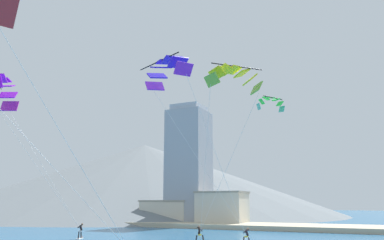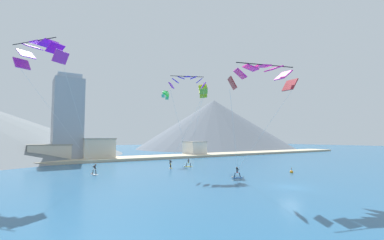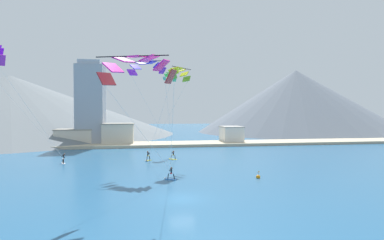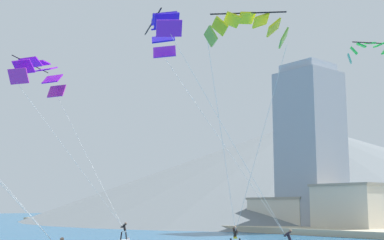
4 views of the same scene
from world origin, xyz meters
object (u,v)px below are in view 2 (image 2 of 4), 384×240
object	(u,v)px
parafoil_kite_near_lead	(262,74)
race_marker_buoy	(291,172)
kitesurfer_near_lead	(236,175)
parafoil_kite_mid_center	(187,81)
parafoil_kite_far_left	(203,90)
kitesurfer_far_left	(170,166)
kitesurfer_near_trail	(94,171)
parafoil_kite_near_trail	(40,51)
parafoil_kite_distant_high_outer	(166,94)
kitesurfer_mid_center	(187,164)

from	to	relation	value
parafoil_kite_near_lead	race_marker_buoy	bearing A→B (deg)	26.21
kitesurfer_near_lead	race_marker_buoy	world-z (taller)	kitesurfer_near_lead
parafoil_kite_mid_center	parafoil_kite_far_left	world-z (taller)	parafoil_kite_mid_center
kitesurfer_far_left	parafoil_kite_mid_center	bearing A→B (deg)	-91.45
kitesurfer_near_lead	kitesurfer_near_trail	xyz separation A→B (m)	(-16.86, 15.04, 0.08)
parafoil_kite_mid_center	parafoil_kite_far_left	distance (m)	6.20
parafoil_kite_near_trail	parafoil_kite_far_left	bearing A→B (deg)	5.78
kitesurfer_near_lead	parafoil_kite_far_left	xyz separation A→B (m)	(2.63, 12.03, 14.88)
parafoil_kite_near_trail	kitesurfer_near_trail	bearing A→B (deg)	35.10
kitesurfer_near_trail	parafoil_kite_distant_high_outer	size ratio (longest dim) A/B	0.49
kitesurfer_near_lead	parafoil_kite_distant_high_outer	size ratio (longest dim) A/B	0.49
kitesurfer_near_lead	parafoil_kite_mid_center	distance (m)	18.12
parafoil_kite_near_lead	parafoil_kite_near_trail	distance (m)	28.10
kitesurfer_far_left	parafoil_kite_near_trail	xyz separation A→B (m)	(-22.50, -6.31, 16.48)
kitesurfer_near_lead	race_marker_buoy	bearing A→B (deg)	-5.40
kitesurfer_near_trail	race_marker_buoy	bearing A→B (deg)	-29.52
parafoil_kite_mid_center	parafoil_kite_near_lead	bearing A→B (deg)	-93.49
parafoil_kite_near_lead	kitesurfer_mid_center	bearing A→B (deg)	77.16
parafoil_kite_near_lead	parafoil_kite_mid_center	bearing A→B (deg)	86.51
kitesurfer_near_lead	parafoil_kite_near_trail	size ratio (longest dim) A/B	0.10
kitesurfer_near_trail	parafoil_kite_near_trail	size ratio (longest dim) A/B	0.11
parafoil_kite_far_left	kitesurfer_near_trail	bearing A→B (deg)	171.22
kitesurfer_mid_center	parafoil_kite_distant_high_outer	bearing A→B (deg)	86.73
kitesurfer_mid_center	parafoil_kite_far_left	xyz separation A→B (m)	(0.76, -4.48, 14.86)
parafoil_kite_distant_high_outer	kitesurfer_near_lead	bearing A→B (deg)	-95.20
parafoil_kite_distant_high_outer	race_marker_buoy	bearing A→B (deg)	-72.31
kitesurfer_far_left	parafoil_kite_near_trail	world-z (taller)	parafoil_kite_near_trail
parafoil_kite_mid_center	parafoil_kite_far_left	bearing A→B (deg)	28.43
parafoil_kite_near_lead	race_marker_buoy	size ratio (longest dim) A/B	12.81
kitesurfer_near_lead	parafoil_kite_near_lead	size ratio (longest dim) A/B	0.13
kitesurfer_far_left	race_marker_buoy	bearing A→B (deg)	-49.36
kitesurfer_mid_center	parafoil_kite_near_trail	xyz separation A→B (m)	(-27.01, -7.29, 16.57)
kitesurfer_mid_center	parafoil_kite_far_left	size ratio (longest dim) A/B	0.11
kitesurfer_near_trail	kitesurfer_mid_center	xyz separation A→B (m)	(18.73, 1.47, -0.06)
kitesurfer_near_lead	parafoil_kite_near_trail	bearing A→B (deg)	159.86
parafoil_kite_mid_center	kitesurfer_near_trail	bearing A→B (deg)	157.08
kitesurfer_near_trail	race_marker_buoy	xyz separation A→B (m)	(28.50, -16.14, -0.38)
kitesurfer_far_left	parafoil_kite_near_lead	distance (m)	27.38
kitesurfer_near_trail	kitesurfer_far_left	world-z (taller)	kitesurfer_far_left
kitesurfer_near_trail	parafoil_kite_near_trail	xyz separation A→B (m)	(-8.28, -5.82, 16.51)
kitesurfer_far_left	parafoil_kite_near_trail	size ratio (longest dim) A/B	0.11
kitesurfer_near_trail	kitesurfer_far_left	size ratio (longest dim) A/B	0.98
parafoil_kite_near_trail	parafoil_kite_far_left	world-z (taller)	parafoil_kite_near_trail
race_marker_buoy	kitesurfer_far_left	bearing A→B (deg)	130.64
kitesurfer_far_left	parafoil_kite_near_lead	xyz separation A→B (m)	(-1.25, -24.28, 12.59)
kitesurfer_mid_center	parafoil_kite_near_lead	bearing A→B (deg)	-102.84
parafoil_kite_near_lead	parafoil_kite_distant_high_outer	bearing A→B (deg)	80.02
kitesurfer_mid_center	parafoil_kite_near_trail	size ratio (longest dim) A/B	0.10
kitesurfer_near_lead	kitesurfer_near_trail	size ratio (longest dim) A/B	0.99
kitesurfer_near_trail	parafoil_kite_distant_high_outer	distance (m)	28.19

